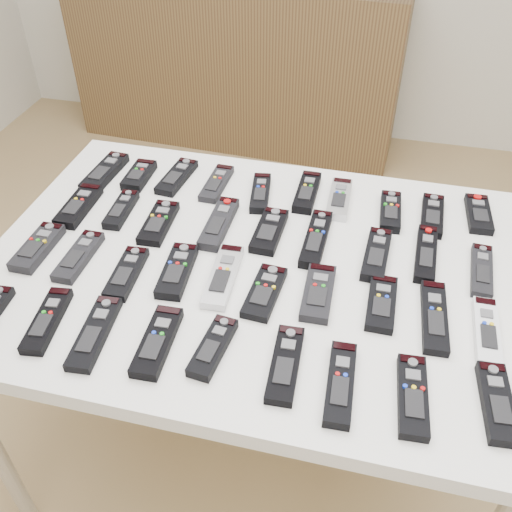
% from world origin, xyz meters
% --- Properties ---
extents(ground, '(4.00, 4.00, 0.00)m').
position_xyz_m(ground, '(0.00, 0.00, 0.00)').
color(ground, '#9B7C4F').
rests_on(ground, ground).
extents(table, '(1.25, 0.88, 0.78)m').
position_xyz_m(table, '(-0.02, -0.15, 0.72)').
color(table, white).
rests_on(table, ground).
extents(sideboard, '(1.77, 0.46, 0.88)m').
position_xyz_m(sideboard, '(-0.60, 1.78, 0.44)').
color(sideboard, '#442D1B').
rests_on(sideboard, ground).
extents(remote_0, '(0.07, 0.19, 0.02)m').
position_xyz_m(remote_0, '(-0.51, 0.11, 0.79)').
color(remote_0, black).
rests_on(remote_0, table).
extents(remote_1, '(0.06, 0.13, 0.02)m').
position_xyz_m(remote_1, '(-0.41, 0.12, 0.79)').
color(remote_1, black).
rests_on(remote_1, table).
extents(remote_2, '(0.07, 0.17, 0.02)m').
position_xyz_m(remote_2, '(-0.31, 0.14, 0.79)').
color(remote_2, black).
rests_on(remote_2, table).
extents(remote_3, '(0.05, 0.17, 0.02)m').
position_xyz_m(remote_3, '(-0.20, 0.14, 0.79)').
color(remote_3, black).
rests_on(remote_3, table).
extents(remote_4, '(0.07, 0.17, 0.02)m').
position_xyz_m(remote_4, '(-0.07, 0.12, 0.79)').
color(remote_4, black).
rests_on(remote_4, table).
extents(remote_5, '(0.05, 0.17, 0.02)m').
position_xyz_m(remote_5, '(0.05, 0.15, 0.79)').
color(remote_5, black).
rests_on(remote_5, table).
extents(remote_6, '(0.06, 0.17, 0.02)m').
position_xyz_m(remote_6, '(0.14, 0.14, 0.79)').
color(remote_6, '#B7B7BC').
rests_on(remote_6, table).
extents(remote_7, '(0.06, 0.16, 0.02)m').
position_xyz_m(remote_7, '(0.27, 0.11, 0.79)').
color(remote_7, black).
rests_on(remote_7, table).
extents(remote_8, '(0.06, 0.17, 0.02)m').
position_xyz_m(remote_8, '(0.38, 0.12, 0.79)').
color(remote_8, black).
rests_on(remote_8, table).
extents(remote_9, '(0.06, 0.15, 0.02)m').
position_xyz_m(remote_9, '(0.49, 0.16, 0.79)').
color(remote_9, black).
rests_on(remote_9, table).
extents(remote_10, '(0.06, 0.17, 0.02)m').
position_xyz_m(remote_10, '(-0.51, -0.05, 0.79)').
color(remote_10, black).
rests_on(remote_10, table).
extents(remote_11, '(0.05, 0.15, 0.02)m').
position_xyz_m(remote_11, '(-0.40, -0.04, 0.79)').
color(remote_11, black).
rests_on(remote_11, table).
extents(remote_12, '(0.07, 0.17, 0.02)m').
position_xyz_m(remote_12, '(-0.28, -0.07, 0.79)').
color(remote_12, black).
rests_on(remote_12, table).
extents(remote_13, '(0.05, 0.20, 0.02)m').
position_xyz_m(remote_13, '(-0.14, -0.04, 0.79)').
color(remote_13, black).
rests_on(remote_13, table).
extents(remote_14, '(0.06, 0.17, 0.02)m').
position_xyz_m(remote_14, '(-0.01, -0.04, 0.79)').
color(remote_14, black).
rests_on(remote_14, table).
extents(remote_15, '(0.05, 0.21, 0.02)m').
position_xyz_m(remote_15, '(0.11, -0.04, 0.79)').
color(remote_15, black).
rests_on(remote_15, table).
extents(remote_16, '(0.06, 0.18, 0.02)m').
position_xyz_m(remote_16, '(0.25, -0.07, 0.79)').
color(remote_16, black).
rests_on(remote_16, table).
extents(remote_17, '(0.05, 0.20, 0.02)m').
position_xyz_m(remote_17, '(0.36, -0.04, 0.79)').
color(remote_17, black).
rests_on(remote_17, table).
extents(remote_18, '(0.05, 0.17, 0.02)m').
position_xyz_m(remote_18, '(0.48, -0.06, 0.79)').
color(remote_18, black).
rests_on(remote_18, table).
extents(remote_19, '(0.06, 0.16, 0.02)m').
position_xyz_m(remote_19, '(-0.52, -0.23, 0.79)').
color(remote_19, black).
rests_on(remote_19, table).
extents(remote_20, '(0.05, 0.17, 0.02)m').
position_xyz_m(remote_20, '(-0.42, -0.23, 0.79)').
color(remote_20, black).
rests_on(remote_20, table).
extents(remote_21, '(0.06, 0.17, 0.02)m').
position_xyz_m(remote_21, '(-0.29, -0.26, 0.79)').
color(remote_21, black).
rests_on(remote_21, table).
extents(remote_22, '(0.07, 0.17, 0.02)m').
position_xyz_m(remote_22, '(-0.18, -0.23, 0.79)').
color(remote_22, black).
rests_on(remote_22, table).
extents(remote_23, '(0.06, 0.20, 0.02)m').
position_xyz_m(remote_23, '(-0.07, -0.22, 0.79)').
color(remote_23, '#B7B7BC').
rests_on(remote_23, table).
extents(remote_24, '(0.07, 0.16, 0.02)m').
position_xyz_m(remote_24, '(0.03, -0.25, 0.79)').
color(remote_24, black).
rests_on(remote_24, table).
extents(remote_25, '(0.07, 0.17, 0.02)m').
position_xyz_m(remote_25, '(0.14, -0.22, 0.79)').
color(remote_25, black).
rests_on(remote_25, table).
extents(remote_26, '(0.06, 0.16, 0.02)m').
position_xyz_m(remote_26, '(0.27, -0.22, 0.79)').
color(remote_26, black).
rests_on(remote_26, table).
extents(remote_27, '(0.06, 0.20, 0.02)m').
position_xyz_m(remote_27, '(0.38, -0.24, 0.79)').
color(remote_27, black).
rests_on(remote_27, table).
extents(remote_28, '(0.05, 0.18, 0.02)m').
position_xyz_m(remote_28, '(0.48, -0.25, 0.79)').
color(remote_28, silver).
rests_on(remote_28, table).
extents(remote_30, '(0.07, 0.18, 0.02)m').
position_xyz_m(remote_30, '(-0.38, -0.43, 0.79)').
color(remote_30, black).
rests_on(remote_30, table).
extents(remote_31, '(0.07, 0.19, 0.02)m').
position_xyz_m(remote_31, '(-0.28, -0.44, 0.79)').
color(remote_31, black).
rests_on(remote_31, table).
extents(remote_32, '(0.06, 0.18, 0.02)m').
position_xyz_m(remote_32, '(-0.15, -0.43, 0.79)').
color(remote_32, black).
rests_on(remote_32, table).
extents(remote_33, '(0.06, 0.16, 0.02)m').
position_xyz_m(remote_33, '(-0.04, -0.42, 0.79)').
color(remote_33, black).
rests_on(remote_33, table).
extents(remote_34, '(0.06, 0.18, 0.02)m').
position_xyz_m(remote_34, '(0.11, -0.43, 0.79)').
color(remote_34, black).
rests_on(remote_34, table).
extents(remote_35, '(0.06, 0.18, 0.02)m').
position_xyz_m(remote_35, '(0.22, -0.45, 0.79)').
color(remote_35, black).
rests_on(remote_35, table).
extents(remote_36, '(0.06, 0.18, 0.02)m').
position_xyz_m(remote_36, '(0.35, -0.45, 0.79)').
color(remote_36, black).
rests_on(remote_36, table).
extents(remote_37, '(0.06, 0.17, 0.02)m').
position_xyz_m(remote_37, '(0.49, -0.43, 0.79)').
color(remote_37, black).
rests_on(remote_37, table).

